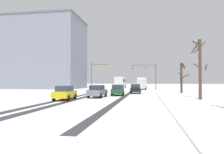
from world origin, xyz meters
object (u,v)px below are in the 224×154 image
Objects in this scene: traffic_signal_far_right at (147,71)px; bus_oncoming at (121,81)px; car_black_lead at (135,89)px; car_yellow_cab_fourth at (65,93)px; car_dark_green_second at (118,90)px; car_grey_third at (97,91)px; bare_tree_sidewalk_mid at (200,66)px; bare_tree_sidewalk_far at (182,77)px; office_building_far_left_block at (44,54)px; traffic_signal_far_left at (98,71)px; box_truck_delivery at (142,83)px.

bus_oncoming is at bearing 122.45° from traffic_signal_far_right.
car_black_lead is 15.94m from car_yellow_cab_fourth.
car_dark_green_second and car_grey_third have the same top height.
bare_tree_sidewalk_mid is 1.30× the size of bare_tree_sidewalk_far.
traffic_signal_far_right is 31.45m from car_yellow_cab_fourth.
car_black_lead is at bearing -36.39° from office_building_far_left_block.
traffic_signal_far_left reaches higher than bus_oncoming.
bus_oncoming is at bearing 102.23° from car_black_lead.
car_grey_third is 5.01m from car_yellow_cab_fourth.
car_grey_third is 1.00× the size of car_yellow_cab_fourth.
office_building_far_left_block is (-25.49, 26.27, 9.36)m from car_dark_green_second.
car_black_lead is at bearing -164.27° from bare_tree_sidewalk_far.
bus_oncoming is 13.29m from box_truck_delivery.
car_yellow_cab_fourth is at bearing -168.67° from bare_tree_sidewalk_mid.
bare_tree_sidewalk_far is at bearing 44.31° from car_grey_third.
box_truck_delivery is at bearing 29.12° from traffic_signal_far_left.
bus_oncoming is at bearing 109.84° from bare_tree_sidewalk_mid.
bare_tree_sidewalk_mid reaches higher than traffic_signal_far_right.
office_building_far_left_block is at bearing 173.47° from box_truck_delivery.
car_yellow_cab_fourth is at bearing -124.42° from car_grey_third.
car_dark_green_second is at bearing -101.66° from traffic_signal_far_right.
bare_tree_sidewalk_mid reaches higher than car_dark_green_second.
bare_tree_sidewalk_mid is at bearing -41.31° from office_building_far_left_block.
car_black_lead and car_grey_third have the same top height.
bus_oncoming is at bearing 88.52° from car_yellow_cab_fourth.
traffic_signal_far_left is 15.44m from car_black_lead.
bare_tree_sidewalk_mid is 13.42m from bare_tree_sidewalk_far.
car_yellow_cab_fourth is (-7.31, -14.17, 0.00)m from car_black_lead.
traffic_signal_far_left reaches higher than car_grey_third.
traffic_signal_far_left is at bearing 127.91° from bare_tree_sidewalk_mid.
box_truck_delivery is at bearing 130.11° from traffic_signal_far_right.
car_grey_third is at bearing 175.28° from bare_tree_sidewalk_mid.
office_building_far_left_block reaches higher than bus_oncoming.
traffic_signal_far_left is at bearing -160.77° from traffic_signal_far_right.
car_grey_third is 27.78m from box_truck_delivery.
car_black_lead is at bearing -50.54° from traffic_signal_far_left.
car_grey_third is (-2.13, -4.29, 0.00)m from car_dark_green_second.
bare_tree_sidewalk_mid reaches higher than car_yellow_cab_fourth.
car_black_lead is 35.82m from office_building_far_left_block.
traffic_signal_far_right is at bearing 102.78° from bare_tree_sidewalk_mid.
car_yellow_cab_fourth is at bearing -117.27° from car_black_lead.
traffic_signal_far_right is 3.70m from box_truck_delivery.
car_dark_green_second is 13.40m from bare_tree_sidewalk_far.
office_building_far_left_block is (-28.51, 3.26, 8.54)m from box_truck_delivery.
car_dark_green_second is at bearing 63.56° from car_grey_third.
box_truck_delivery reaches higher than car_black_lead.
traffic_signal_far_left is at bearing 112.49° from car_dark_green_second.
office_building_far_left_block is at bearing -159.48° from bus_oncoming.
traffic_signal_far_right is 22.14m from car_dark_green_second.
car_dark_green_second is at bearing -67.51° from traffic_signal_far_left.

